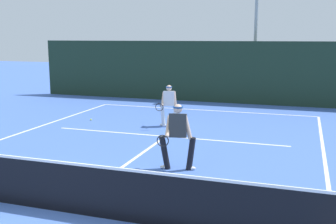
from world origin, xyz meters
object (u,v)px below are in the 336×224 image
(light_pole, at_px, (257,7))
(player_far, at_px, (169,104))
(tennis_ball, at_px, (91,120))
(player_near, at_px, (178,134))

(light_pole, bearing_deg, player_far, -106.48)
(player_far, xyz_separation_m, light_pole, (2.22, 7.51, 3.96))
(tennis_ball, bearing_deg, player_far, -0.07)
(player_near, xyz_separation_m, tennis_ball, (-5.12, 4.76, -0.89))
(player_near, bearing_deg, player_far, -79.78)
(player_near, height_order, player_far, player_near)
(player_far, bearing_deg, player_near, 99.82)
(player_far, height_order, tennis_ball, player_far)
(tennis_ball, bearing_deg, light_pole, 53.65)
(player_far, bearing_deg, light_pole, -117.57)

